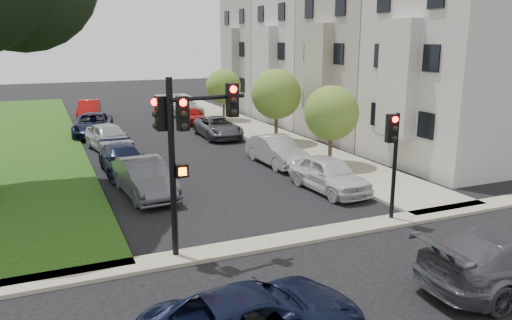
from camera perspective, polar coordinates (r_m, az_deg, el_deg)
name	(u,v)px	position (r m, az deg, el deg)	size (l,w,h in m)	color
ground	(325,265)	(14.74, 7.92, -11.83)	(140.00, 140.00, 0.00)	black
grass_strip	(12,139)	(35.90, -26.15, 2.19)	(8.00, 44.00, 0.12)	#193611
sidewalk_right	(238,123)	(38.42, -2.03, 4.24)	(3.50, 44.00, 0.12)	gray
sidewalk_cross	(293,239)	(16.30, 4.25, -8.94)	(60.00, 1.00, 0.12)	gray
house_a	(463,26)	(27.45, 22.58, 13.92)	(7.70, 7.55, 15.97)	#989898
house_b	(371,29)	(33.15, 13.04, 14.36)	(7.70, 7.55, 15.97)	tan
house_c	(312,31)	(39.46, 6.41, 14.44)	(7.70, 7.55, 15.97)	beige
house_d	(270,32)	(46.13, 1.65, 14.38)	(7.70, 7.55, 15.97)	gray
small_tree_a	(331,113)	(25.23, 8.60, 5.33)	(2.74, 2.74, 4.12)	#2C2119
small_tree_b	(276,94)	(30.69, 2.35, 7.52)	(3.07, 3.07, 4.60)	#2C2119
small_tree_c	(223,86)	(39.51, -3.75, 8.39)	(2.74, 2.74, 4.11)	#2C2119
traffic_signal_main	(185,135)	(14.27, -8.09, 2.82)	(2.60, 0.68, 5.31)	black
traffic_signal_secondary	(393,147)	(17.76, 15.37, 1.42)	(0.52, 0.42, 3.87)	black
car_cross_near	(256,318)	(10.86, 0.06, -17.65)	(2.20, 4.77, 1.32)	black
car_parked_0	(329,174)	(21.37, 8.33, -1.60)	(1.76, 4.38, 1.49)	silver
car_parked_1	(277,151)	(25.71, 2.36, 1.09)	(1.56, 4.46, 1.47)	#999BA0
car_parked_2	(218,127)	(33.00, -4.37, 3.76)	(2.27, 4.92, 1.37)	#3F4247
car_parked_3	(193,115)	(38.74, -7.23, 5.09)	(1.51, 3.76, 1.28)	maroon
car_parked_4	(182,107)	(42.73, -8.48, 6.05)	(2.24, 5.51, 1.60)	#999BA0
car_parked_5	(145,178)	(21.00, -12.62, -1.99)	(1.63, 4.69, 1.54)	#3F4247
car_parked_6	(123,160)	(24.82, -14.93, 0.05)	(1.90, 4.68, 1.36)	black
car_parked_7	(109,137)	(30.14, -16.47, 2.51)	(1.88, 4.67, 1.59)	#999BA0
car_parked_8	(93,124)	(35.34, -18.11, 3.88)	(2.47, 5.35, 1.49)	black
car_parked_9	(89,110)	(42.95, -18.52, 5.48)	(1.60, 4.59, 1.51)	maroon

